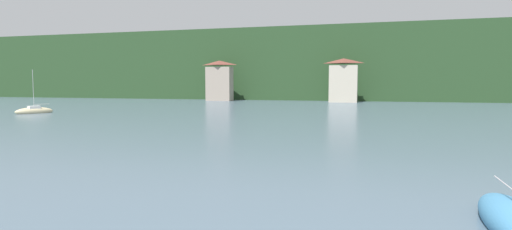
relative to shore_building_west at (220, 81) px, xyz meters
The scene contains 4 objects.
wooded_hillside 54.26m from the shore_building_west, 53.52° to the left, with size 352.00×66.12×36.82m.
shore_building_west is the anchor object (origin of this frame).
shore_building_westcentral 31.94m from the shore_building_west, ahead, with size 6.99×3.56×10.59m.
sailboat_far_5 51.04m from the shore_building_west, 103.41° to the right, with size 4.01×5.61×7.08m.
Camera 1 is at (6.06, 33.11, 4.70)m, focal length 28.36 mm.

